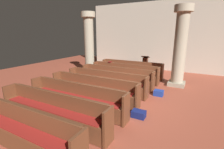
# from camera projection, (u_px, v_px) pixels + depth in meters

# --- Properties ---
(ground_plane) EXTENTS (19.20, 19.20, 0.00)m
(ground_plane) POSITION_uv_depth(u_px,v_px,m) (121.00, 99.00, 6.20)
(ground_plane) COLOR #9E4733
(back_wall) EXTENTS (10.00, 0.16, 4.50)m
(back_wall) POSITION_uv_depth(u_px,v_px,m) (160.00, 36.00, 10.84)
(back_wall) COLOR beige
(back_wall) RESTS_ON ground
(pew_row_0) EXTENTS (3.62, 0.46, 0.88)m
(pew_row_0) POSITION_uv_depth(u_px,v_px,m) (131.00, 68.00, 9.43)
(pew_row_0) COLOR brown
(pew_row_0) RESTS_ON ground
(pew_row_1) EXTENTS (3.62, 0.46, 0.88)m
(pew_row_1) POSITION_uv_depth(u_px,v_px,m) (124.00, 72.00, 8.59)
(pew_row_1) COLOR brown
(pew_row_1) RESTS_ON ground
(pew_row_2) EXTENTS (3.62, 0.47, 0.88)m
(pew_row_2) POSITION_uv_depth(u_px,v_px,m) (116.00, 76.00, 7.75)
(pew_row_2) COLOR brown
(pew_row_2) RESTS_ON ground
(pew_row_3) EXTENTS (3.62, 0.46, 0.88)m
(pew_row_3) POSITION_uv_depth(u_px,v_px,m) (106.00, 81.00, 6.91)
(pew_row_3) COLOR brown
(pew_row_3) RESTS_ON ground
(pew_row_4) EXTENTS (3.62, 0.46, 0.88)m
(pew_row_4) POSITION_uv_depth(u_px,v_px,m) (93.00, 88.00, 6.07)
(pew_row_4) COLOR brown
(pew_row_4) RESTS_ON ground
(pew_row_5) EXTENTS (3.62, 0.47, 0.88)m
(pew_row_5) POSITION_uv_depth(u_px,v_px,m) (75.00, 96.00, 5.23)
(pew_row_5) COLOR brown
(pew_row_5) RESTS_ON ground
(pew_row_6) EXTENTS (3.62, 0.46, 0.88)m
(pew_row_6) POSITION_uv_depth(u_px,v_px,m) (51.00, 108.00, 4.39)
(pew_row_6) COLOR brown
(pew_row_6) RESTS_ON ground
(pew_row_7) EXTENTS (3.62, 0.46, 0.88)m
(pew_row_7) POSITION_uv_depth(u_px,v_px,m) (16.00, 126.00, 3.55)
(pew_row_7) COLOR brown
(pew_row_7) RESTS_ON ground
(pillar_aisle_side) EXTENTS (0.82, 0.82, 3.66)m
(pillar_aisle_side) POSITION_uv_depth(u_px,v_px,m) (180.00, 46.00, 7.40)
(pillar_aisle_side) COLOR #9F967E
(pillar_aisle_side) RESTS_ON ground
(pillar_far_side) EXTENTS (0.82, 0.82, 3.66)m
(pillar_far_side) POSITION_uv_depth(u_px,v_px,m) (89.00, 43.00, 9.74)
(pillar_far_side) COLOR #9F967E
(pillar_far_side) RESTS_ON ground
(lectern) EXTENTS (0.48, 0.45, 1.08)m
(lectern) POSITION_uv_depth(u_px,v_px,m) (145.00, 65.00, 10.38)
(lectern) COLOR #411E13
(lectern) RESTS_ON ground
(hymn_book) EXTENTS (0.15, 0.20, 0.03)m
(hymn_book) POSITION_uv_depth(u_px,v_px,m) (110.00, 62.00, 9.10)
(hymn_book) COLOR maroon
(hymn_book) RESTS_ON pew_row_1
(kneeler_box_blue) EXTENTS (0.37, 0.29, 0.22)m
(kneeler_box_blue) POSITION_uv_depth(u_px,v_px,m) (159.00, 93.00, 6.56)
(kneeler_box_blue) COLOR navy
(kneeler_box_blue) RESTS_ON ground
(kneeler_box_navy) EXTENTS (0.40, 0.29, 0.20)m
(kneeler_box_navy) POSITION_uv_depth(u_px,v_px,m) (139.00, 114.00, 4.87)
(kneeler_box_navy) COLOR navy
(kneeler_box_navy) RESTS_ON ground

